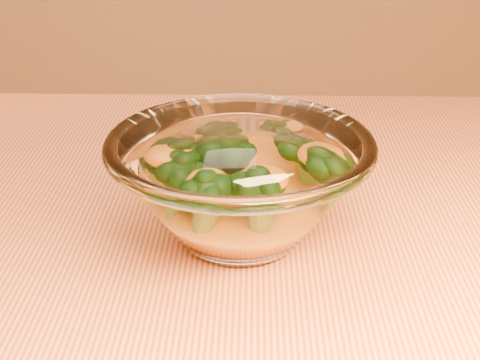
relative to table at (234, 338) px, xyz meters
name	(u,v)px	position (x,y,z in m)	size (l,w,h in m)	color
table	(234,338)	(0.00, 0.00, 0.00)	(1.20, 0.80, 0.75)	#C8703C
glass_bowl	(240,185)	(0.01, 0.02, 0.15)	(0.23, 0.23, 0.10)	white
cheese_sauce	(240,207)	(0.01, 0.02, 0.13)	(0.12, 0.12, 0.03)	orange
broccoli_heap	(241,175)	(0.01, 0.02, 0.16)	(0.16, 0.14, 0.06)	black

